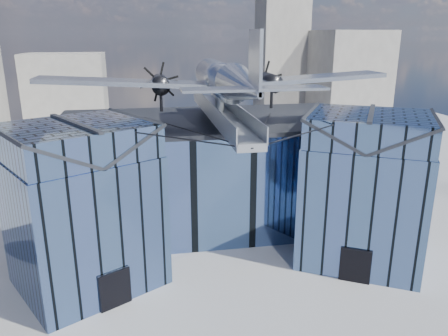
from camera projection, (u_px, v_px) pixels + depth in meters
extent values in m
plane|color=gray|center=(228.00, 262.00, 34.73)|extent=(120.00, 120.00, 0.00)
cube|color=#476191|center=(211.00, 171.00, 41.79)|extent=(28.00, 14.00, 9.50)
cube|color=#23252A|center=(210.00, 120.00, 40.34)|extent=(28.00, 14.00, 0.40)
cube|color=#476191|center=(85.00, 222.00, 30.60)|extent=(11.79, 11.43, 9.50)
cube|color=#476191|center=(76.00, 140.00, 28.87)|extent=(11.56, 11.20, 2.20)
cube|color=#23252A|center=(42.00, 146.00, 27.48)|extent=(7.98, 9.23, 2.40)
cube|color=#23252A|center=(108.00, 136.00, 30.26)|extent=(7.98, 9.23, 2.40)
cube|color=#23252A|center=(75.00, 123.00, 28.53)|extent=(4.30, 7.10, 0.18)
cube|color=black|center=(115.00, 289.00, 28.66)|extent=(2.03, 1.32, 2.60)
cube|color=black|center=(141.00, 206.00, 33.38)|extent=(0.34, 0.34, 9.50)
cube|color=#476191|center=(362.00, 202.00, 34.19)|extent=(11.79, 11.43, 9.50)
cube|color=#476191|center=(370.00, 129.00, 32.47)|extent=(11.56, 11.20, 2.20)
cube|color=#23252A|center=(339.00, 127.00, 33.19)|extent=(7.98, 9.23, 2.40)
cube|color=#23252A|center=(402.00, 131.00, 31.74)|extent=(7.98, 9.23, 2.40)
cube|color=#23252A|center=(371.00, 113.00, 32.13)|extent=(4.30, 7.10, 0.18)
cube|color=black|center=(355.00, 266.00, 31.56)|extent=(2.03, 1.32, 2.60)
cube|color=black|center=(305.00, 195.00, 35.64)|extent=(0.34, 0.34, 9.50)
cube|color=gray|center=(221.00, 116.00, 34.75)|extent=(1.80, 21.00, 0.50)
cube|color=gray|center=(209.00, 108.00, 34.41)|extent=(0.08, 21.00, 1.10)
cube|color=gray|center=(232.00, 107.00, 34.72)|extent=(0.08, 21.00, 1.10)
cylinder|color=gray|center=(204.00, 106.00, 43.88)|extent=(0.44, 0.44, 1.35)
cylinder|color=gray|center=(214.00, 116.00, 38.24)|extent=(0.44, 0.44, 1.35)
cylinder|color=gray|center=(222.00, 125.00, 34.48)|extent=(0.44, 0.44, 1.35)
cylinder|color=gray|center=(220.00, 103.00, 34.94)|extent=(0.70, 0.70, 1.40)
cylinder|color=black|center=(157.00, 135.00, 26.72)|extent=(10.55, 6.08, 0.69)
cylinder|color=black|center=(319.00, 129.00, 28.51)|extent=(10.55, 6.08, 0.69)
cylinder|color=black|center=(186.00, 129.00, 32.52)|extent=(6.09, 17.04, 1.19)
cylinder|color=black|center=(263.00, 126.00, 33.55)|extent=(6.09, 17.04, 1.19)
cylinder|color=#A7ADB4|center=(219.00, 78.00, 34.37)|extent=(2.50, 11.00, 2.50)
sphere|color=#A7ADB4|center=(209.00, 72.00, 39.54)|extent=(2.50, 2.50, 2.50)
cube|color=black|center=(211.00, 65.00, 38.40)|extent=(1.60, 1.40, 0.50)
cone|color=#A7ADB4|center=(245.00, 88.00, 25.82)|extent=(2.50, 7.00, 2.50)
cube|color=#A7ADB4|center=(255.00, 62.00, 23.19)|extent=(0.18, 2.40, 3.40)
cube|color=#A7ADB4|center=(254.00, 89.00, 23.69)|extent=(8.00, 1.80, 0.14)
cube|color=#A7ADB4|center=(129.00, 83.00, 34.20)|extent=(14.00, 3.20, 1.08)
cylinder|color=black|center=(160.00, 84.00, 35.25)|extent=(1.44, 3.20, 1.44)
cone|color=black|center=(159.00, 82.00, 36.94)|extent=(0.70, 0.70, 0.70)
cube|color=black|center=(159.00, 82.00, 37.08)|extent=(1.05, 0.06, 3.33)
cube|color=black|center=(159.00, 82.00, 37.08)|extent=(2.53, 0.06, 2.53)
cube|color=black|center=(159.00, 82.00, 37.08)|extent=(3.33, 0.06, 1.05)
cylinder|color=black|center=(161.00, 101.00, 35.05)|extent=(0.24, 0.24, 1.75)
cube|color=#A7ADB4|center=(300.00, 79.00, 36.60)|extent=(14.00, 3.20, 1.08)
cylinder|color=black|center=(270.00, 82.00, 36.82)|extent=(1.44, 3.20, 1.44)
cone|color=black|center=(264.00, 80.00, 38.52)|extent=(0.70, 0.70, 0.70)
cube|color=black|center=(264.00, 80.00, 38.66)|extent=(1.05, 0.06, 3.33)
cube|color=black|center=(264.00, 80.00, 38.66)|extent=(2.53, 0.06, 2.53)
cube|color=black|center=(264.00, 80.00, 38.66)|extent=(3.33, 0.06, 1.05)
cylinder|color=black|center=(271.00, 98.00, 36.62)|extent=(0.24, 0.24, 1.75)
cube|color=gray|center=(346.00, 80.00, 82.69)|extent=(12.00, 14.00, 18.00)
cube|color=gray|center=(67.00, 92.00, 80.96)|extent=(14.00, 10.00, 14.00)
cube|color=gray|center=(281.00, 56.00, 89.20)|extent=(9.00, 9.00, 26.00)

